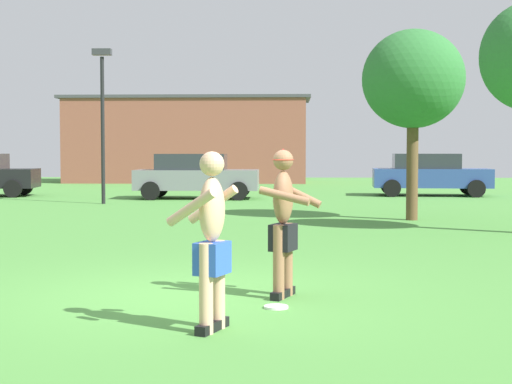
# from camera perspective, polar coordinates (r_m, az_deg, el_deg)

# --- Properties ---
(ground_plane) EXTENTS (80.00, 80.00, 0.00)m
(ground_plane) POSITION_cam_1_polar(r_m,az_deg,el_deg) (9.03, -4.58, -7.65)
(ground_plane) COLOR #4C8E3D
(player_near) EXTENTS (0.67, 0.73, 1.67)m
(player_near) POSITION_cam_1_polar(r_m,az_deg,el_deg) (7.14, -3.33, -3.37)
(player_near) COLOR black
(player_near) RESTS_ON ground_plane
(player_in_black) EXTENTS (0.73, 0.64, 1.70)m
(player_in_black) POSITION_cam_1_polar(r_m,az_deg,el_deg) (8.77, 2.06, -1.82)
(player_in_black) COLOR black
(player_in_black) RESTS_ON ground_plane
(frisbee) EXTENTS (0.26, 0.26, 0.03)m
(frisbee) POSITION_cam_1_polar(r_m,az_deg,el_deg) (8.30, 1.50, -8.51)
(frisbee) COLOR white
(frisbee) RESTS_ON ground_plane
(car_gray_near_post) EXTENTS (4.31, 2.04, 1.58)m
(car_gray_near_post) POSITION_cam_1_polar(r_m,az_deg,el_deg) (27.13, -4.49, 1.24)
(car_gray_near_post) COLOR slate
(car_gray_near_post) RESTS_ON ground_plane
(car_blue_far_end) EXTENTS (4.42, 2.27, 1.58)m
(car_blue_far_end) POSITION_cam_1_polar(r_m,az_deg,el_deg) (29.54, 12.76, 1.32)
(car_blue_far_end) COLOR #2D478C
(car_blue_far_end) RESTS_ON ground_plane
(lamp_post) EXTENTS (0.60, 0.24, 4.90)m
(lamp_post) POSITION_cam_1_polar(r_m,az_deg,el_deg) (24.92, -11.31, 6.19)
(lamp_post) COLOR black
(lamp_post) RESTS_ON ground_plane
(outbuilding_behind_lot) EXTENTS (13.14, 4.72, 4.56)m
(outbuilding_behind_lot) POSITION_cam_1_polar(r_m,az_deg,el_deg) (41.78, -5.07, 3.88)
(outbuilding_behind_lot) COLOR brown
(outbuilding_behind_lot) RESTS_ON ground_plane
(tree_behind_players) EXTENTS (2.46, 2.46, 4.60)m
(tree_behind_players) POSITION_cam_1_polar(r_m,az_deg,el_deg) (19.09, 11.57, 8.13)
(tree_behind_players) COLOR brown
(tree_behind_players) RESTS_ON ground_plane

